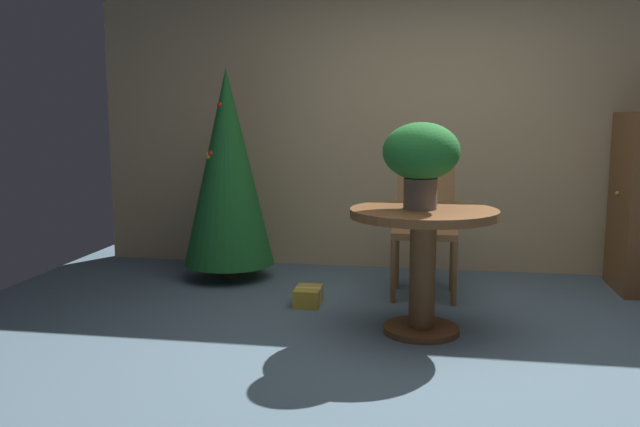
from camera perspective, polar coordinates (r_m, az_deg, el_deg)
name	(u,v)px	position (r m, az deg, el deg)	size (l,w,h in m)	color
ground_plane	(432,354)	(3.89, 9.57, -11.86)	(6.60, 6.60, 0.00)	slate
back_wall_panel	(436,120)	(5.85, 9.94, 7.89)	(6.00, 0.10, 2.60)	tan
round_dining_table	(423,244)	(4.11, 8.86, -2.58)	(0.90, 0.90, 0.78)	brown
flower_vase	(422,155)	(4.03, 8.72, 4.99)	(0.46, 0.46, 0.52)	#665B51
wooden_chair_far	(425,222)	(5.02, 9.01, -0.76)	(0.47, 0.45, 0.96)	#9E6B3D
holiday_tree	(228,167)	(5.44, -7.94, 3.94)	(0.74, 0.74, 1.72)	brown
gift_box_gold	(308,296)	(4.77, -1.02, -7.12)	(0.18, 0.27, 0.13)	gold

